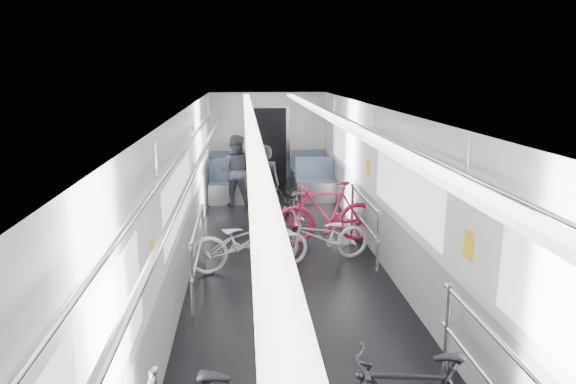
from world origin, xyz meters
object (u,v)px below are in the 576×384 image
Objects in this scene: person_standing at (265,185)px; bike_aisle at (292,205)px; bike_right_mid at (323,237)px; person_seated at (236,171)px; bike_left_far at (245,241)px; bike_right_far at (327,213)px.

bike_aisle is at bearing 173.68° from person_standing.
bike_right_mid is 3.87m from person_seated.
bike_left_far reaches higher than bike_aisle.
bike_right_far reaches higher than bike_right_mid.
person_seated is at bearing 143.06° from bike_aisle.
person_standing is at bearing -25.84° from bike_left_far.
bike_aisle is (-0.51, 1.07, -0.13)m from bike_right_far.
bike_aisle is at bearing -38.78° from bike_left_far.
bike_right_mid is at bearing 116.36° from person_standing.
bike_right_mid is 0.86× the size of bike_right_far.
bike_left_far is 1.09× the size of person_standing.
bike_left_far is at bearing -94.35° from bike_right_mid.
bike_right_far is 3.16m from person_seated.
bike_aisle is 0.65m from person_standing.
person_seated reaches higher than bike_left_far.
bike_right_mid is 0.91m from bike_right_far.
person_seated is (-0.58, 1.54, -0.00)m from person_standing.
bike_left_far is 1.09× the size of bike_aisle.
person_standing reaches higher than bike_right_mid.
person_seated is at bearing -155.16° from bike_right_far.
person_seated is at bearing -64.81° from person_standing.
bike_left_far is 1.79m from bike_right_far.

